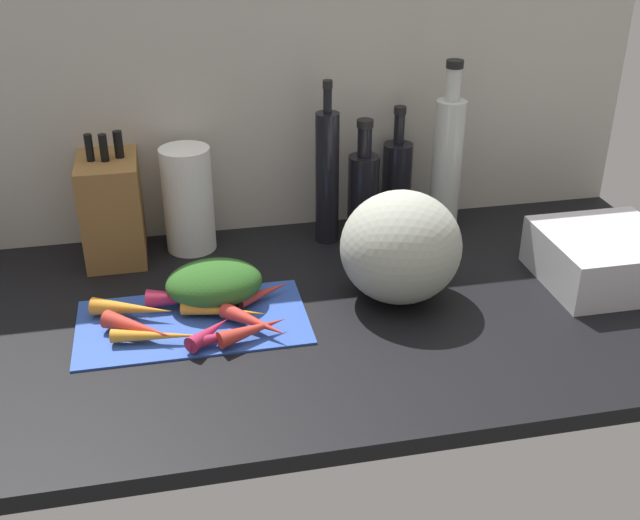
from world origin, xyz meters
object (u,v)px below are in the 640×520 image
at_px(carrot_1, 132,309).
at_px(bottle_0, 327,176).
at_px(carrot_0, 210,332).
at_px(carrot_3, 158,336).
at_px(bottle_1, 363,192).
at_px(carrot_9, 223,336).
at_px(paper_towel_roll, 188,200).
at_px(carrot_4, 253,329).
at_px(knife_block, 112,208).
at_px(bottle_3, 447,161).
at_px(dish_rack, 604,258).
at_px(carrot_7, 182,298).
at_px(carrot_8, 224,311).
at_px(winter_squash, 400,246).
at_px(carrot_5, 131,309).
at_px(carrot_6, 138,327).
at_px(carrot_2, 255,322).
at_px(cutting_board, 193,321).
at_px(carrot_10, 264,292).
at_px(bottle_2, 397,182).

xyz_separation_m(carrot_1, bottle_0, (0.42, 0.26, 0.12)).
distance_m(carrot_0, carrot_3, 0.09).
height_order(carrot_0, bottle_1, bottle_1).
bearing_deg(bottle_1, carrot_9, -132.28).
bearing_deg(bottle_1, paper_towel_roll, 177.76).
distance_m(carrot_1, paper_towel_roll, 0.32).
distance_m(carrot_4, knife_block, 0.46).
xyz_separation_m(paper_towel_roll, bottle_3, (0.56, -0.02, 0.05)).
xyz_separation_m(knife_block, dish_rack, (0.95, -0.31, -0.06)).
distance_m(carrot_3, bottle_3, 0.75).
height_order(carrot_3, carrot_4, carrot_4).
relative_size(bottle_0, bottle_3, 0.93).
xyz_separation_m(carrot_7, bottle_3, (0.60, 0.24, 0.14)).
relative_size(carrot_0, carrot_8, 0.65).
height_order(carrot_0, winter_squash, winter_squash).
xyz_separation_m(carrot_7, dish_rack, (0.82, -0.06, 0.02)).
relative_size(carrot_5, carrot_6, 0.75).
height_order(carrot_2, carrot_3, carrot_2).
bearing_deg(carrot_3, carrot_7, 67.20).
distance_m(carrot_3, paper_towel_roll, 0.39).
relative_size(cutting_board, carrot_3, 2.56).
bearing_deg(carrot_1, carrot_2, -22.54).
relative_size(carrot_8, knife_block, 0.57).
height_order(bottle_0, bottle_1, bottle_0).
bearing_deg(carrot_10, carrot_7, 178.96).
bearing_deg(carrot_9, carrot_1, 142.43).
xyz_separation_m(carrot_2, winter_squash, (0.29, 0.08, 0.08)).
bearing_deg(bottle_2, carrot_5, -153.20).
xyz_separation_m(carrot_9, paper_towel_roll, (-0.03, 0.40, 0.09)).
xyz_separation_m(carrot_7, bottle_1, (0.41, 0.24, 0.08)).
xyz_separation_m(carrot_0, carrot_8, (0.03, 0.07, -0.00)).
relative_size(carrot_4, dish_rack, 0.54).
height_order(carrot_5, carrot_10, same).
xyz_separation_m(carrot_1, carrot_5, (-0.00, 0.01, -0.00)).
xyz_separation_m(carrot_10, paper_towel_roll, (-0.12, 0.26, 0.09)).
relative_size(carrot_0, bottle_0, 0.29).
relative_size(knife_block, bottle_1, 1.02).
distance_m(knife_block, bottle_1, 0.53).
bearing_deg(carrot_10, carrot_8, -147.22).
bearing_deg(bottle_3, carrot_6, -154.21).
distance_m(carrot_2, carrot_10, 0.11).
relative_size(bottle_2, bottle_3, 0.73).
bearing_deg(carrot_4, carrot_2, 76.32).
bearing_deg(bottle_2, winter_squash, -105.73).
distance_m(carrot_1, carrot_8, 0.17).
height_order(cutting_board, carrot_3, carrot_3).
bearing_deg(carrot_0, cutting_board, 109.93).
relative_size(cutting_board, carrot_6, 2.99).
bearing_deg(carrot_0, carrot_2, 10.61).
bearing_deg(carrot_1, paper_towel_roll, 65.90).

